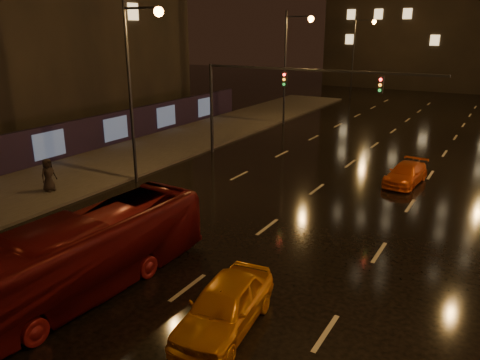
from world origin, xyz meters
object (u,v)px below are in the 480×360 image
Objects in this scene: bus_red at (82,257)px; pedestrian_c at (48,175)px; taxi_far at (406,174)px; taxi_near at (225,306)px.

pedestrian_c is at bearing 150.02° from bus_red.
taxi_far is at bearing 71.75° from bus_red.
bus_red is 5.47× the size of pedestrian_c.
taxi_near is 15.47m from pedestrian_c.
pedestrian_c reaches higher than taxi_far.
taxi_far is (1.68, 16.81, -0.17)m from taxi_near.
bus_red is at bearing -121.58° from pedestrian_c.
bus_red is 18.80m from taxi_far.
bus_red is 5.15m from taxi_near.
pedestrian_c is (-9.45, 6.08, -0.32)m from bus_red.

